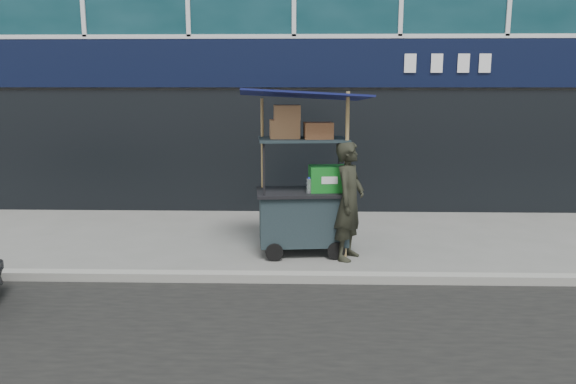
{
  "coord_description": "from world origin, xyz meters",
  "views": [
    {
      "loc": [
        0.17,
        -7.1,
        2.53
      ],
      "look_at": [
        -0.04,
        1.2,
        0.92
      ],
      "focal_mm": 35.0,
      "sensor_mm": 36.0,
      "label": 1
    }
  ],
  "objects": [
    {
      "name": "vendor_cart",
      "position": [
        0.2,
        1.1,
        0.87
      ],
      "size": [
        1.95,
        1.47,
        2.47
      ],
      "rotation": [
        0.0,
        0.0,
        0.1
      ],
      "color": "black",
      "rests_on": "ground"
    },
    {
      "name": "curb",
      "position": [
        0.0,
        -0.2,
        0.06
      ],
      "size": [
        80.0,
        0.18,
        0.12
      ],
      "primitive_type": "cube",
      "color": "gray",
      "rests_on": "ground"
    },
    {
      "name": "vendor_man",
      "position": [
        0.85,
        0.83,
        0.86
      ],
      "size": [
        0.63,
        0.74,
        1.73
      ],
      "primitive_type": "imported",
      "rotation": [
        0.0,
        0.0,
        1.16
      ],
      "color": "black",
      "rests_on": "ground"
    },
    {
      "name": "ground",
      "position": [
        0.0,
        0.0,
        0.0
      ],
      "size": [
        80.0,
        80.0,
        0.0
      ],
      "primitive_type": "plane",
      "color": "#61615C",
      "rests_on": "ground"
    }
  ]
}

